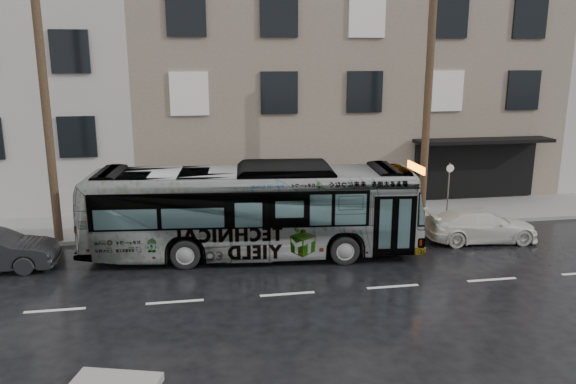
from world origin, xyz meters
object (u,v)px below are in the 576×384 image
utility_pole_front (427,111)px  sign_post (448,192)px  utility_pole_rear (47,117)px  bus (253,211)px  white_sedan (481,225)px

utility_pole_front → sign_post: utility_pole_front is taller
utility_pole_rear → bus: (6.89, -2.29, -3.07)m
utility_pole_front → white_sedan: 4.82m
white_sedan → bus: bearing=94.8°
sign_post → white_sedan: bearing=-82.4°
bus → sign_post: bearing=-69.0°
sign_post → white_sedan: (0.30, -2.22, -0.75)m
utility_pole_rear → sign_post: utility_pole_rear is taller
sign_post → bus: size_ratio=0.21×
sign_post → bus: (-8.21, -2.29, 0.23)m
utility_pole_front → bus: 8.07m
utility_pole_front → sign_post: (1.10, 0.00, -3.30)m
bus → utility_pole_rear: bearing=77.0°
utility_pole_rear → white_sedan: size_ratio=2.17×
utility_pole_rear → sign_post: 15.46m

